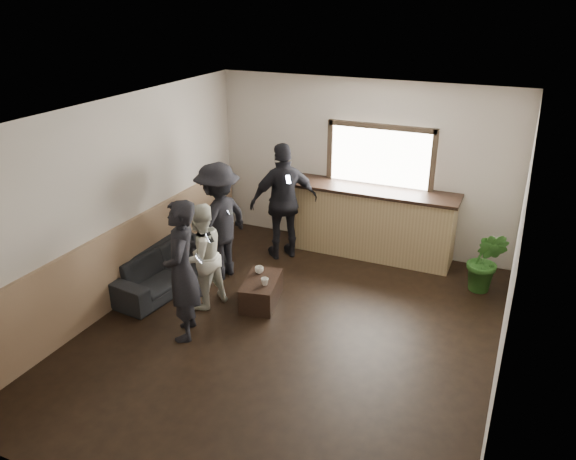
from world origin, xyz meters
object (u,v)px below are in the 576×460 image
at_px(person_b, 201,256).
at_px(bar_counter, 372,218).
at_px(cup_a, 259,270).
at_px(person_a, 182,271).
at_px(sofa, 168,267).
at_px(potted_plant, 486,261).
at_px(coffee_table, 261,291).
at_px(person_d, 284,202).
at_px(cup_b, 265,282).
at_px(person_c, 219,221).

bearing_deg(person_b, bar_counter, 165.85).
distance_m(cup_a, person_a, 1.42).
relative_size(sofa, potted_plant, 2.02).
height_order(bar_counter, cup_a, bar_counter).
relative_size(cup_a, person_a, 0.07).
xyz_separation_m(coffee_table, person_d, (-0.33, 1.51, 0.77)).
height_order(bar_counter, sofa, bar_counter).
bearing_deg(coffee_table, person_a, -115.32).
height_order(cup_b, person_d, person_d).
bearing_deg(coffee_table, person_c, 152.72).
relative_size(sofa, cup_b, 18.65).
xyz_separation_m(person_a, person_b, (-0.19, 0.72, -0.16)).
xyz_separation_m(bar_counter, person_c, (-1.88, -1.67, 0.25)).
xyz_separation_m(bar_counter, cup_b, (-0.84, -2.26, -0.24)).
bearing_deg(cup_a, bar_counter, 61.68).
relative_size(bar_counter, person_b, 1.81).
relative_size(cup_a, person_b, 0.08).
height_order(cup_a, person_b, person_b).
relative_size(cup_b, person_d, 0.06).
xyz_separation_m(coffee_table, person_c, (-0.93, 0.48, 0.72)).
bearing_deg(cup_a, person_a, -107.77).
xyz_separation_m(cup_a, person_c, (-0.82, 0.31, 0.49)).
bearing_deg(sofa, person_c, -38.12).
xyz_separation_m(coffee_table, potted_plant, (2.80, 1.59, 0.31)).
distance_m(bar_counter, person_b, 3.03).
xyz_separation_m(bar_counter, person_b, (-1.66, -2.53, 0.11)).
height_order(bar_counter, person_d, bar_counter).
relative_size(coffee_table, potted_plant, 0.83).
distance_m(sofa, person_b, 0.96).
relative_size(bar_counter, person_c, 1.51).
relative_size(person_a, person_b, 1.21).
bearing_deg(person_a, person_b, 168.65).
distance_m(sofa, person_c, 1.00).
relative_size(cup_a, potted_plant, 0.13).
relative_size(person_b, person_c, 0.84).
bearing_deg(person_d, cup_b, 63.16).
bearing_deg(person_c, cup_b, 70.83).
bearing_deg(cup_b, person_b, -161.72).
bearing_deg(potted_plant, sofa, -158.80).
bearing_deg(potted_plant, bar_counter, 163.00).
height_order(potted_plant, person_c, person_c).
height_order(person_b, person_d, person_d).
xyz_separation_m(person_c, person_d, (0.60, 1.03, 0.06)).
bearing_deg(cup_b, person_d, 105.15).
relative_size(cup_b, person_c, 0.06).
distance_m(bar_counter, sofa, 3.33).
bearing_deg(person_a, potted_plant, 102.70).
height_order(coffee_table, cup_b, cup_b).
bearing_deg(person_c, potted_plant, 116.92).
bearing_deg(cup_b, bar_counter, 69.58).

